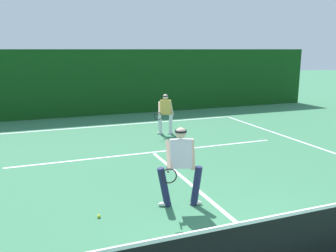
{
  "coord_description": "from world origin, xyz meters",
  "views": [
    {
      "loc": [
        -3.34,
        -3.57,
        3.15
      ],
      "look_at": [
        0.19,
        5.7,
        1.0
      ],
      "focal_mm": 37.94,
      "sensor_mm": 36.0,
      "label": 1
    }
  ],
  "objects": [
    {
      "name": "court_line_baseline_far",
      "position": [
        0.0,
        10.93,
        0.0
      ],
      "size": [
        10.47,
        0.1,
        0.01
      ],
      "primitive_type": "cube",
      "color": "white",
      "rests_on": "ground_plane"
    },
    {
      "name": "court_line_centre",
      "position": [
        0.0,
        3.2,
        0.0
      ],
      "size": [
        0.1,
        6.4,
        0.01
      ],
      "primitive_type": "cube",
      "color": "white",
      "rests_on": "ground_plane"
    },
    {
      "name": "player_far",
      "position": [
        1.22,
        8.7,
        0.83
      ],
      "size": [
        0.92,
        0.85,
        1.52
      ],
      "rotation": [
        0.0,
        0.0,
        2.8
      ],
      "color": "silver",
      "rests_on": "ground_plane"
    },
    {
      "name": "back_fence_windscreen",
      "position": [
        0.0,
        13.53,
        1.58
      ],
      "size": [
        23.08,
        0.12,
        3.15
      ],
      "primitive_type": "cube",
      "color": "#104013",
      "rests_on": "ground_plane"
    },
    {
      "name": "player_near",
      "position": [
        -0.7,
        2.68,
        0.91
      ],
      "size": [
        1.04,
        0.86,
        1.65
      ],
      "rotation": [
        0.0,
        0.0,
        2.87
      ],
      "color": "#1E234C",
      "rests_on": "ground_plane"
    },
    {
      "name": "court_line_service",
      "position": [
        0.0,
        6.55,
        0.0
      ],
      "size": [
        8.54,
        0.1,
        0.01
      ],
      "primitive_type": "cube",
      "color": "white",
      "rests_on": "ground_plane"
    },
    {
      "name": "tennis_net",
      "position": [
        0.0,
        0.0,
        0.51
      ],
      "size": [
        11.47,
        0.09,
        1.05
      ],
      "color": "#1E4723",
      "rests_on": "ground_plane"
    },
    {
      "name": "tennis_ball",
      "position": [
        -2.35,
        2.74,
        0.03
      ],
      "size": [
        0.07,
        0.07,
        0.07
      ],
      "primitive_type": "sphere",
      "color": "#D1E033",
      "rests_on": "ground_plane"
    }
  ]
}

